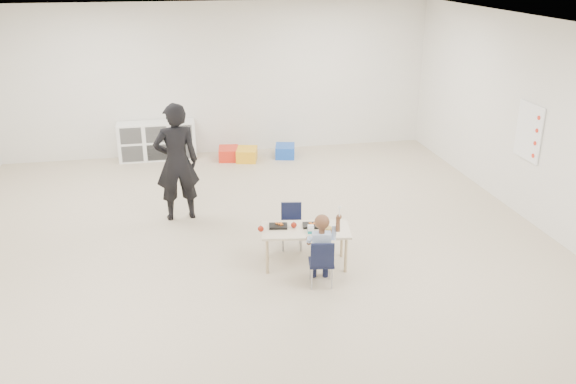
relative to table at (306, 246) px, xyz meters
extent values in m
plane|color=#C4B397|center=(-0.57, 0.33, -0.25)|extent=(9.00, 9.00, 0.00)
plane|color=white|center=(-0.57, 0.33, 2.55)|extent=(9.00, 9.00, 0.00)
cube|color=white|center=(-0.57, 4.83, 1.15)|extent=(8.00, 0.02, 2.80)
cube|color=white|center=(3.43, 0.33, 1.15)|extent=(0.02, 9.00, 2.80)
cube|color=beige|center=(0.00, 0.00, 0.22)|extent=(1.13, 0.69, 0.03)
cube|color=black|center=(0.09, 0.05, 0.25)|extent=(0.24, 0.19, 0.03)
cube|color=black|center=(-0.32, 0.11, 0.25)|extent=(0.24, 0.19, 0.03)
cube|color=white|center=(0.03, -0.14, 0.29)|extent=(0.08, 0.08, 0.10)
ellipsoid|color=#B29149|center=(0.25, -0.11, 0.27)|extent=(0.09, 0.09, 0.07)
sphere|color=maroon|center=(-0.13, 0.06, 0.27)|extent=(0.07, 0.07, 0.07)
sphere|color=maroon|center=(-0.54, 0.03, 0.27)|extent=(0.07, 0.07, 0.07)
cube|color=white|center=(-1.77, 4.61, 0.10)|extent=(1.40, 0.40, 0.70)
cube|color=white|center=(3.41, 0.93, 1.00)|extent=(0.02, 0.60, 0.80)
imported|color=black|center=(-1.46, 1.76, 0.60)|extent=(0.66, 0.47, 1.70)
cube|color=red|center=(-0.48, 4.31, -0.14)|extent=(0.41, 0.50, 0.22)
cube|color=#F5AC19|center=(-0.16, 4.19, -0.13)|extent=(0.45, 0.53, 0.23)
cube|color=blue|center=(0.58, 4.26, -0.14)|extent=(0.44, 0.52, 0.22)
camera|label=1|loc=(-1.52, -6.49, 3.32)|focal=38.00mm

